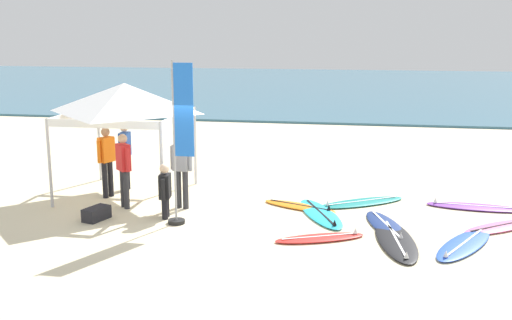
# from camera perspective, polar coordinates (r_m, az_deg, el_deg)

# --- Properties ---
(ground_plane) EXTENTS (80.00, 80.00, 0.00)m
(ground_plane) POSITION_cam_1_polar(r_m,az_deg,el_deg) (13.74, -2.81, -4.91)
(ground_plane) COLOR beige
(sea) EXTENTS (80.00, 36.00, 0.10)m
(sea) POSITION_cam_1_polar(r_m,az_deg,el_deg) (44.52, 6.40, 6.84)
(sea) COLOR #386B84
(sea) RESTS_ON ground
(canopy_tent) EXTENTS (2.78, 2.78, 2.75)m
(canopy_tent) POSITION_cam_1_polar(r_m,az_deg,el_deg) (15.07, -12.07, 5.62)
(canopy_tent) COLOR #B7B7BC
(canopy_tent) RESTS_ON ground
(surfboard_red) EXTENTS (1.85, 1.18, 0.19)m
(surfboard_red) POSITION_cam_1_polar(r_m,az_deg,el_deg) (12.07, 5.99, -7.19)
(surfboard_red) COLOR red
(surfboard_red) RESTS_ON ground
(surfboard_purple) EXTENTS (2.25, 0.82, 0.19)m
(surfboard_purple) POSITION_cam_1_polar(r_m,az_deg,el_deg) (14.90, 19.73, -4.12)
(surfboard_purple) COLOR purple
(surfboard_purple) RESTS_ON ground
(surfboard_blue) EXTENTS (1.59, 2.28, 0.19)m
(surfboard_blue) POSITION_cam_1_polar(r_m,az_deg,el_deg) (12.29, 18.74, -7.43)
(surfboard_blue) COLOR blue
(surfboard_blue) RESTS_ON ground
(surfboard_teal) EXTENTS (2.20, 1.72, 0.19)m
(surfboard_teal) POSITION_cam_1_polar(r_m,az_deg,el_deg) (14.61, 9.75, -3.89)
(surfboard_teal) COLOR #19847F
(surfboard_teal) RESTS_ON ground
(surfboard_orange) EXTENTS (1.87, 1.16, 0.19)m
(surfboard_orange) POSITION_cam_1_polar(r_m,az_deg,el_deg) (14.12, 4.09, -4.30)
(surfboard_orange) COLOR orange
(surfboard_orange) RESTS_ON ground
(surfboard_navy) EXTENTS (1.15, 2.16, 0.19)m
(surfboard_navy) POSITION_cam_1_polar(r_m,az_deg,el_deg) (12.98, 12.01, -6.01)
(surfboard_navy) COLOR navy
(surfboard_navy) RESTS_ON ground
(surfboard_pink) EXTENTS (1.87, 1.61, 0.19)m
(surfboard_pink) POSITION_cam_1_polar(r_m,az_deg,el_deg) (13.61, 21.74, -5.77)
(surfboard_pink) COLOR pink
(surfboard_pink) RESTS_ON ground
(surfboard_black) EXTENTS (1.02, 2.60, 0.19)m
(surfboard_black) POSITION_cam_1_polar(r_m,az_deg,el_deg) (12.18, 12.84, -7.26)
(surfboard_black) COLOR black
(surfboard_black) RESTS_ON ground
(surfboard_cyan) EXTENTS (1.46, 2.39, 0.19)m
(surfboard_cyan) POSITION_cam_1_polar(r_m,az_deg,el_deg) (13.61, 5.99, -4.96)
(surfboard_cyan) COLOR #23B2CC
(surfboard_cyan) RESTS_ON ground
(person_orange) EXTENTS (0.35, 0.51, 1.71)m
(person_orange) POSITION_cam_1_polar(r_m,az_deg,el_deg) (15.19, -13.69, 0.25)
(person_orange) COLOR black
(person_orange) RESTS_ON ground
(person_blue) EXTENTS (0.24, 0.55, 1.71)m
(person_blue) POSITION_cam_1_polar(r_m,az_deg,el_deg) (15.78, -12.05, 0.76)
(person_blue) COLOR black
(person_blue) RESTS_ON ground
(person_red) EXTENTS (0.42, 0.41, 1.71)m
(person_red) POSITION_cam_1_polar(r_m,az_deg,el_deg) (14.18, -12.18, -0.50)
(person_red) COLOR #2D2D33
(person_red) RESTS_ON ground
(person_grey) EXTENTS (0.54, 0.29, 1.71)m
(person_grey) POSITION_cam_1_polar(r_m,az_deg,el_deg) (13.93, -6.93, -0.54)
(person_grey) COLOR #2D2D33
(person_grey) RESTS_ON ground
(person_black) EXTENTS (0.27, 0.54, 1.20)m
(person_black) POSITION_cam_1_polar(r_m,az_deg,el_deg) (13.32, -8.44, -2.64)
(person_black) COLOR black
(person_black) RESTS_ON ground
(banner_flag) EXTENTS (0.60, 0.36, 3.40)m
(banner_flag) POSITION_cam_1_polar(r_m,az_deg,el_deg) (12.67, -7.08, 0.91)
(banner_flag) COLOR #99999E
(banner_flag) RESTS_ON ground
(gear_bag_near_tent) EXTENTS (0.49, 0.67, 0.28)m
(gear_bag_near_tent) POSITION_cam_1_polar(r_m,az_deg,el_deg) (13.61, -14.58, -4.84)
(gear_bag_near_tent) COLOR #232328
(gear_bag_near_tent) RESTS_ON ground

